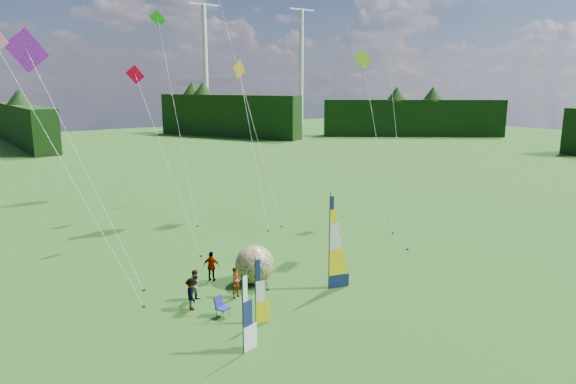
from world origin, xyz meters
TOP-DOWN VIEW (x-y plane):
  - ground at (0.00, 0.00)m, footprint 220.00×220.00m
  - treeline_ring at (0.00, 0.00)m, footprint 210.00×210.00m
  - turbine_left at (70.00, 95.00)m, footprint 8.00×1.20m
  - turbine_right at (45.00, 102.00)m, footprint 8.00×1.20m
  - feather_banner_main at (0.89, 2.79)m, footprint 1.38×0.47m
  - side_banner_left at (-4.61, 1.63)m, footprint 0.89×0.29m
  - side_banner_far at (-6.50, -0.36)m, footprint 1.01×0.33m
  - bol_inflatable at (-1.91, 5.95)m, footprint 2.83×2.83m
  - spectator_a at (-3.78, 4.83)m, footprint 0.71×0.60m
  - spectator_b at (-5.66, 5.73)m, footprint 0.85×0.49m
  - spectator_c at (-6.33, 4.85)m, footprint 0.66×1.13m
  - spectator_d at (-3.73, 7.66)m, footprint 1.02×1.00m
  - camp_chair at (-5.51, 3.19)m, footprint 0.79×0.79m
  - kite_whale at (6.11, 19.62)m, footprint 7.79×14.34m
  - kite_rainbow_delta at (-9.15, 11.87)m, footprint 10.04×12.30m
  - kite_parafoil at (10.89, 7.63)m, footprint 9.23×11.30m
  - small_kite_red at (-2.70, 15.85)m, footprint 3.05×10.39m
  - small_kite_orange at (5.65, 17.94)m, footprint 8.29×11.57m
  - small_kite_yellow at (13.05, 11.23)m, footprint 8.48×10.45m
  - small_kite_pink at (-10.56, 9.18)m, footprint 9.54×9.91m
  - small_kite_green at (1.45, 23.19)m, footprint 6.94×12.43m

SIDE VIEW (x-z plane):
  - ground at x=0.00m, z-range 0.00..0.00m
  - camp_chair at x=-5.51m, z-range 0.00..1.04m
  - spectator_c at x=-6.33m, z-range 0.00..1.64m
  - spectator_a at x=-3.78m, z-range 0.00..1.66m
  - spectator_b at x=-5.66m, z-range 0.00..1.66m
  - spectator_d at x=-3.73m, z-range 0.00..1.73m
  - bol_inflatable at x=-1.91m, z-range 0.00..2.20m
  - side_banner_left at x=-4.61m, z-range 0.00..3.17m
  - side_banner_far at x=-6.50m, z-range 0.00..3.43m
  - feather_banner_main at x=0.89m, z-range 0.00..5.23m
  - treeline_ring at x=0.00m, z-range 0.00..8.00m
  - small_kite_red at x=-2.70m, z-range 0.00..12.85m
  - small_kite_orange at x=5.65m, z-range 0.00..13.62m
  - small_kite_yellow at x=13.05m, z-range 0.00..14.32m
  - small_kite_pink at x=-10.56m, z-range 0.00..14.53m
  - kite_rainbow_delta at x=-9.15m, z-range 0.00..14.94m
  - small_kite_green at x=1.45m, z-range 0.00..17.91m
  - kite_parafoil at x=10.89m, z-range 0.00..20.15m
  - kite_whale at x=6.11m, z-range 0.00..21.52m
  - turbine_left at x=70.00m, z-range 0.00..30.00m
  - turbine_right at x=45.00m, z-range 0.00..30.00m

